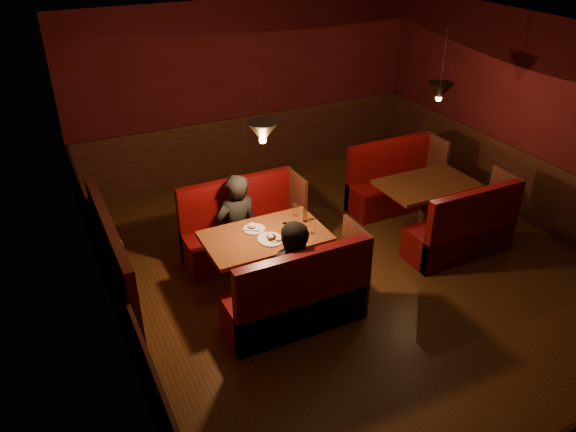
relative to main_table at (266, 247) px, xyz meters
name	(u,v)px	position (x,y,z in m)	size (l,w,h in m)	color
room	(340,201)	(0.92, -0.11, 0.46)	(6.02, 7.02, 2.92)	#482711
main_table	(266,247)	(0.00, 0.00, 0.00)	(1.44, 0.87, 1.01)	#60260F
main_bench_far	(243,233)	(0.02, 0.82, -0.25)	(1.58, 0.57, 1.08)	#4B050B
main_bench_near	(299,302)	(0.02, -0.82, -0.25)	(1.58, 0.57, 1.08)	#4B050B
second_table	(426,195)	(2.61, 0.31, -0.04)	(1.33, 0.85, 0.75)	#60260F
second_bench_far	(393,186)	(2.64, 1.10, -0.26)	(1.47, 0.55, 1.05)	#4B050B
second_bench_near	(463,234)	(2.64, -0.48, -0.26)	(1.47, 0.55, 1.05)	#4B050B
diner_a	(236,208)	(-0.10, 0.70, 0.22)	(0.59, 0.39, 1.62)	black
diner_b	(298,261)	(0.06, -0.69, 0.21)	(0.78, 0.61, 1.61)	black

